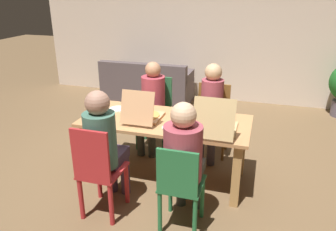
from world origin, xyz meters
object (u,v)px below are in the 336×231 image
object	(u,v)px
plate_1	(118,109)
chair_1	(180,186)
plate_0	(105,117)
person_2	(104,142)
dining_table	(165,129)
plate_3	(195,115)
drinking_glass_1	(210,109)
person_1	(184,155)
plate_2	(173,128)
person_0	(211,104)
pizza_box_1	(216,126)
couch	(147,87)
person_3	(152,100)
pizza_box_0	(144,115)
chair_3	(156,108)
chair_0	(212,114)
drinking_glass_0	(230,113)

from	to	relation	value
plate_1	chair_1	bearing A→B (deg)	-43.76
plate_0	person_2	bearing A→B (deg)	-64.19
dining_table	plate_3	bearing A→B (deg)	36.31
plate_1	drinking_glass_1	bearing A→B (deg)	9.66
chair_1	person_1	world-z (taller)	person_1
person_1	plate_2	distance (m)	0.57
person_0	pizza_box_1	size ratio (longest dim) A/B	2.32
dining_table	pizza_box_1	xyz separation A→B (m)	(0.59, -0.15, 0.17)
dining_table	plate_1	world-z (taller)	plate_1
person_2	plate_1	distance (m)	0.90
couch	person_3	bearing A→B (deg)	-67.81
person_0	plate_0	bearing A→B (deg)	-142.56
pizza_box_0	drinking_glass_1	bearing A→B (deg)	30.13
chair_1	plate_2	world-z (taller)	chair_1
dining_table	person_0	distance (m)	0.81
chair_3	plate_2	bearing A→B (deg)	-62.14
plate_3	person_3	bearing A→B (deg)	145.76
dining_table	pizza_box_0	size ratio (longest dim) A/B	3.96
person_2	couch	distance (m)	3.41
person_1	pizza_box_1	distance (m)	0.62
pizza_box_0	pizza_box_1	world-z (taller)	pizza_box_1
chair_0	plate_0	bearing A→B (deg)	-137.78
chair_0	plate_0	size ratio (longest dim) A/B	4.51
dining_table	couch	world-z (taller)	couch
dining_table	drinking_glass_0	world-z (taller)	drinking_glass_0
pizza_box_1	person_2	bearing A→B (deg)	-150.07
plate_2	chair_0	bearing A→B (deg)	76.93
chair_1	drinking_glass_1	bearing A→B (deg)	87.68
pizza_box_1	chair_0	bearing A→B (deg)	101.08
chair_3	plate_1	world-z (taller)	chair_3
person_2	chair_1	bearing A→B (deg)	-10.05
chair_1	pizza_box_1	size ratio (longest dim) A/B	1.66
chair_3	pizza_box_1	size ratio (longest dim) A/B	1.82
person_0	plate_1	world-z (taller)	person_0
person_3	plate_0	xyz separation A→B (m)	(-0.28, -0.82, 0.03)
plate_0	person_0	bearing A→B (deg)	37.44
dining_table	plate_2	bearing A→B (deg)	-54.37
plate_3	drinking_glass_1	bearing A→B (deg)	37.68
dining_table	person_0	bearing A→B (deg)	60.10
person_3	person_1	bearing A→B (deg)	-60.51
chair_0	plate_1	bearing A→B (deg)	-146.37
person_3	pizza_box_0	xyz separation A→B (m)	(0.17, -0.74, 0.08)
pizza_box_0	couch	world-z (taller)	pizza_box_0
chair_1	plate_2	distance (m)	0.74
drinking_glass_1	chair_3	bearing A→B (deg)	149.54
person_0	drinking_glass_0	distance (m)	0.56
chair_1	person_2	size ratio (longest dim) A/B	0.70
pizza_box_1	drinking_glass_1	distance (m)	0.50
person_0	plate_1	size ratio (longest dim) A/B	5.97
person_0	plate_0	world-z (taller)	person_0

